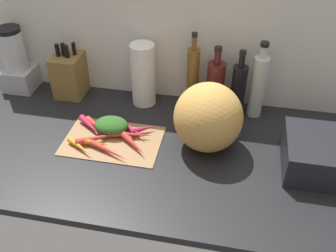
% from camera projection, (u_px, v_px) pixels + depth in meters
% --- Properties ---
extents(ground_plane, '(1.70, 0.80, 0.03)m').
position_uv_depth(ground_plane, '(149.00, 149.00, 1.49)').
color(ground_plane, black).
extents(wall_back, '(1.70, 0.03, 0.60)m').
position_uv_depth(wall_back, '(169.00, 33.00, 1.60)').
color(wall_back, silver).
rests_on(wall_back, ground_plane).
extents(cutting_board, '(0.38, 0.25, 0.01)m').
position_uv_depth(cutting_board, '(112.00, 141.00, 1.50)').
color(cutting_board, '#997047').
rests_on(cutting_board, ground_plane).
extents(carrot_0, '(0.14, 0.12, 0.03)m').
position_uv_depth(carrot_0, '(91.00, 126.00, 1.55)').
color(carrot_0, '#B2264C').
rests_on(carrot_0, cutting_board).
extents(carrot_1, '(0.15, 0.12, 0.03)m').
position_uv_depth(carrot_1, '(99.00, 128.00, 1.54)').
color(carrot_1, red).
rests_on(carrot_1, cutting_board).
extents(carrot_2, '(0.13, 0.12, 0.03)m').
position_uv_depth(carrot_2, '(134.00, 144.00, 1.46)').
color(carrot_2, red).
rests_on(carrot_2, cutting_board).
extents(carrot_3, '(0.18, 0.05, 0.03)m').
position_uv_depth(carrot_3, '(130.00, 135.00, 1.50)').
color(carrot_3, red).
rests_on(carrot_3, cutting_board).
extents(carrot_4, '(0.17, 0.09, 0.02)m').
position_uv_depth(carrot_4, '(109.00, 151.00, 1.43)').
color(carrot_4, red).
rests_on(carrot_4, cutting_board).
extents(carrot_5, '(0.11, 0.08, 0.03)m').
position_uv_depth(carrot_5, '(143.00, 129.00, 1.53)').
color(carrot_5, '#B2264C').
rests_on(carrot_5, cutting_board).
extents(carrot_6, '(0.10, 0.03, 0.03)m').
position_uv_depth(carrot_6, '(96.00, 143.00, 1.46)').
color(carrot_6, orange).
rests_on(carrot_6, cutting_board).
extents(carrot_7, '(0.13, 0.09, 0.02)m').
position_uv_depth(carrot_7, '(80.00, 147.00, 1.45)').
color(carrot_7, orange).
rests_on(carrot_7, cutting_board).
extents(carrot_8, '(0.14, 0.10, 0.03)m').
position_uv_depth(carrot_8, '(133.00, 130.00, 1.53)').
color(carrot_8, '#B2264C').
rests_on(carrot_8, cutting_board).
extents(carrot_9, '(0.17, 0.12, 0.03)m').
position_uv_depth(carrot_9, '(98.00, 138.00, 1.49)').
color(carrot_9, red).
rests_on(carrot_9, cutting_board).
extents(carrot_greens_pile, '(0.14, 0.10, 0.06)m').
position_uv_depth(carrot_greens_pile, '(111.00, 125.00, 1.53)').
color(carrot_greens_pile, '#2D6023').
rests_on(carrot_greens_pile, cutting_board).
extents(winter_squash, '(0.26, 0.26, 0.26)m').
position_uv_depth(winter_squash, '(208.00, 117.00, 1.41)').
color(winter_squash, gold).
rests_on(winter_squash, ground_plane).
extents(knife_block, '(0.12, 0.17, 0.25)m').
position_uv_depth(knife_block, '(71.00, 73.00, 1.73)').
color(knife_block, olive).
rests_on(knife_block, ground_plane).
extents(blender_appliance, '(0.14, 0.14, 0.30)m').
position_uv_depth(blender_appliance, '(17.00, 63.00, 1.75)').
color(blender_appliance, '#B2B2B7').
rests_on(blender_appliance, ground_plane).
extents(paper_towel_roll, '(0.10, 0.10, 0.28)m').
position_uv_depth(paper_towel_roll, '(143.00, 75.00, 1.64)').
color(paper_towel_roll, white).
rests_on(paper_towel_roll, ground_plane).
extents(bottle_0, '(0.05, 0.05, 0.35)m').
position_uv_depth(bottle_0, '(193.00, 78.00, 1.61)').
color(bottle_0, brown).
rests_on(bottle_0, ground_plane).
extents(bottle_1, '(0.08, 0.08, 0.30)m').
position_uv_depth(bottle_1, '(215.00, 87.00, 1.60)').
color(bottle_1, '#471919').
rests_on(bottle_1, ground_plane).
extents(bottle_2, '(0.06, 0.06, 0.30)m').
position_uv_depth(bottle_2, '(238.00, 89.00, 1.59)').
color(bottle_2, black).
rests_on(bottle_2, ground_plane).
extents(bottle_3, '(0.06, 0.06, 0.33)m').
position_uv_depth(bottle_3, '(258.00, 85.00, 1.57)').
color(bottle_3, silver).
rests_on(bottle_3, ground_plane).
extents(dish_rack, '(0.30, 0.25, 0.12)m').
position_uv_depth(dish_rack, '(327.00, 156.00, 1.35)').
color(dish_rack, black).
rests_on(dish_rack, ground_plane).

